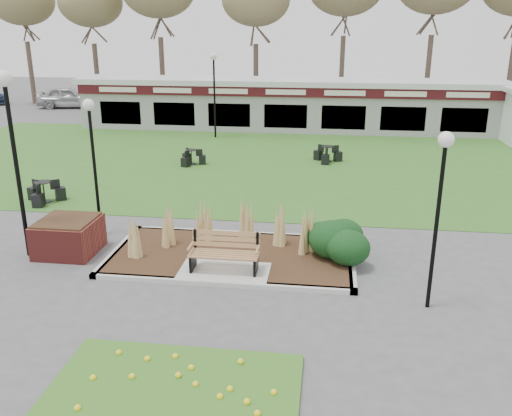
# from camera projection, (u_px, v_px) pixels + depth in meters

# --- Properties ---
(ground) EXTENTS (100.00, 100.00, 0.00)m
(ground) POSITION_uv_depth(u_px,v_px,m) (223.00, 278.00, 13.14)
(ground) COLOR #515154
(ground) RESTS_ON ground
(lawn) EXTENTS (34.00, 16.00, 0.02)m
(lawn) POSITION_uv_depth(u_px,v_px,m) (273.00, 161.00, 24.41)
(lawn) COLOR #3B6720
(lawn) RESTS_ON ground
(flower_bed) EXTENTS (4.20, 3.00, 0.16)m
(flower_bed) POSITION_uv_depth(u_px,v_px,m) (170.00, 398.00, 8.80)
(flower_bed) COLOR #25641C
(flower_bed) RESTS_ON ground
(planting_bed) EXTENTS (6.75, 3.40, 1.27)m
(planting_bed) POSITION_uv_depth(u_px,v_px,m) (281.00, 245.00, 14.13)
(planting_bed) COLOR black
(planting_bed) RESTS_ON ground
(park_bench) EXTENTS (1.70, 0.66, 0.93)m
(park_bench) POSITION_uv_depth(u_px,v_px,m) (225.00, 252.00, 13.19)
(park_bench) COLOR #A76E4B
(park_bench) RESTS_ON ground
(brick_planter) EXTENTS (1.50, 1.50, 0.95)m
(brick_planter) POSITION_uv_depth(u_px,v_px,m) (68.00, 236.00, 14.48)
(brick_planter) COLOR maroon
(brick_planter) RESTS_ON ground
(food_pavilion) EXTENTS (24.60, 3.40, 2.90)m
(food_pavilion) POSITION_uv_depth(u_px,v_px,m) (288.00, 104.00, 31.41)
(food_pavilion) COLOR #98989B
(food_pavilion) RESTS_ON ground
(lamp_post_near_left) EXTENTS (0.40, 0.40, 4.81)m
(lamp_post_near_left) POSITION_uv_depth(u_px,v_px,m) (10.00, 124.00, 13.33)
(lamp_post_near_left) COLOR black
(lamp_post_near_left) RESTS_ON ground
(lamp_post_near_right) EXTENTS (0.32, 0.32, 3.86)m
(lamp_post_near_right) POSITION_uv_depth(u_px,v_px,m) (441.00, 183.00, 10.91)
(lamp_post_near_right) COLOR black
(lamp_post_near_right) RESTS_ON ground
(lamp_post_mid_left) EXTENTS (0.33, 0.33, 3.93)m
(lamp_post_mid_left) POSITION_uv_depth(u_px,v_px,m) (92.00, 138.00, 15.02)
(lamp_post_mid_left) COLOR black
(lamp_post_mid_left) RESTS_ON ground
(lamp_post_far_left) EXTENTS (0.37, 0.37, 4.48)m
(lamp_post_far_left) POSITION_uv_depth(u_px,v_px,m) (214.00, 76.00, 28.52)
(lamp_post_far_left) COLOR black
(lamp_post_far_left) RESTS_ON ground
(bistro_set_a) EXTENTS (1.37, 1.26, 0.73)m
(bistro_set_a) POSITION_uv_depth(u_px,v_px,m) (44.00, 195.00, 18.66)
(bistro_set_a) COLOR black
(bistro_set_a) RESTS_ON ground
(bistro_set_b) EXTENTS (1.16, 1.20, 0.65)m
(bistro_set_b) POSITION_uv_depth(u_px,v_px,m) (191.00, 159.00, 23.74)
(bistro_set_b) COLOR black
(bistro_set_b) RESTS_ON ground
(bistro_set_c) EXTENTS (1.31, 1.23, 0.70)m
(bistro_set_c) POSITION_uv_depth(u_px,v_px,m) (327.00, 157.00, 24.20)
(bistro_set_c) COLOR black
(bistro_set_c) RESTS_ON ground
(car_silver) EXTENTS (4.87, 2.59, 1.58)m
(car_silver) POSITION_uv_depth(u_px,v_px,m) (70.00, 97.00, 39.98)
(car_silver) COLOR #AFB0B4
(car_silver) RESTS_ON ground
(car_black) EXTENTS (4.85, 3.00, 1.51)m
(car_black) POSITION_uv_depth(u_px,v_px,m) (132.00, 107.00, 35.39)
(car_black) COLOR black
(car_black) RESTS_ON ground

